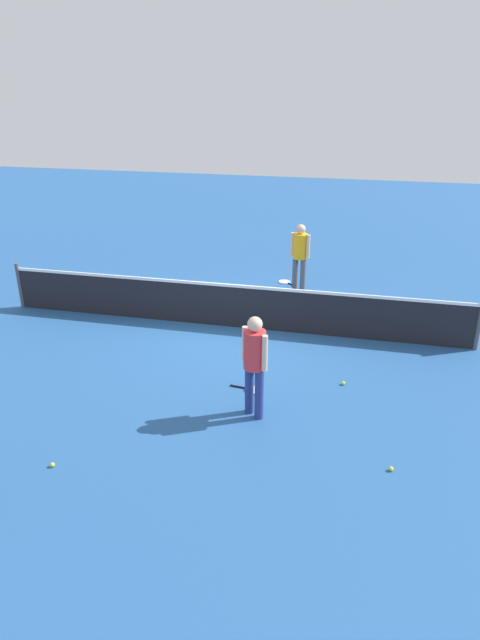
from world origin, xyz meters
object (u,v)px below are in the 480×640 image
Objects in this scene: tennis_racket_near_player at (252,389)px; tennis_ball_near_player at (343,383)px; player_far_side at (300,252)px; tennis_ball_by_net at (391,469)px; tennis_racket_far_player at (285,282)px; player_near_side at (255,359)px; tennis_ball_midcourt at (52,465)px.

tennis_ball_near_player reaches higher than tennis_racket_near_player.
player_far_side reaches higher than tennis_ball_by_net.
tennis_racket_far_player is 8.37× the size of tennis_ball_by_net.
tennis_ball_by_net is at bearing -70.84° from tennis_ball_near_player.
player_near_side is 1.26m from tennis_racket_near_player.
player_near_side is at bearing 156.08° from tennis_ball_by_net.
tennis_racket_far_player is at bearing 76.29° from tennis_ball_midcourt.
tennis_racket_far_player is 5.35m from tennis_ball_near_player.
tennis_ball_midcourt is at bearing -140.19° from tennis_ball_near_player.
tennis_racket_near_player is 9.06× the size of tennis_ball_midcourt.
player_near_side is at bearing -136.44° from tennis_ball_near_player.
tennis_ball_midcourt is at bearing -142.42° from player_near_side.
tennis_racket_far_player is (-0.26, 5.57, 0.00)m from tennis_racket_near_player.
player_far_side reaches higher than tennis_racket_far_player.
tennis_racket_near_player is at bearing 143.80° from tennis_ball_by_net.
tennis_racket_near_player is (-0.19, 0.74, -1.00)m from player_near_side.
tennis_ball_by_net is at bearing -36.20° from tennis_racket_near_player.
player_near_side is at bearing -85.91° from tennis_racket_far_player.
tennis_ball_near_player is 1.00× the size of tennis_ball_midcourt.
tennis_ball_by_net is (2.14, -6.72, -0.98)m from player_far_side.
player_near_side is 2.50m from tennis_ball_by_net.
tennis_ball_by_net is at bearing -70.57° from tennis_racket_far_player.
player_far_side is at bearing 72.52° from tennis_ball_midcourt.
tennis_ball_near_player is at bearing 109.16° from tennis_ball_by_net.
tennis_racket_far_player is at bearing 109.55° from tennis_ball_near_player.
tennis_ball_by_net is at bearing 11.82° from tennis_ball_midcourt.
player_far_side is 3.08× the size of tennis_racket_far_player.
tennis_racket_far_player is at bearing 92.72° from tennis_racket_near_player.
player_far_side reaches higher than tennis_racket_near_player.
tennis_ball_midcourt is (-2.45, -1.89, -0.98)m from player_near_side.
player_near_side and player_far_side have the same top height.
tennis_ball_midcourt is (-2.27, -2.63, 0.02)m from tennis_racket_near_player.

